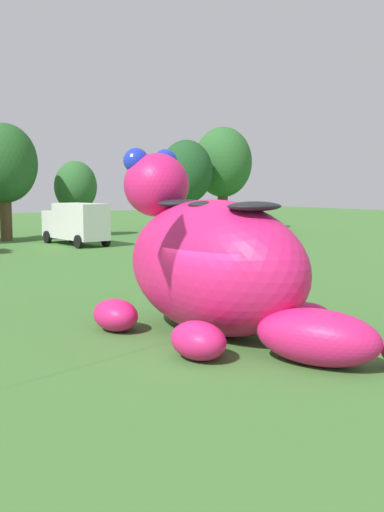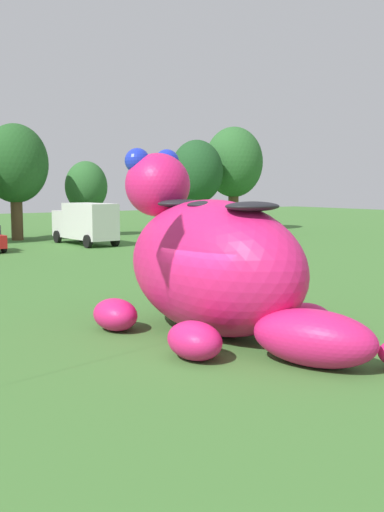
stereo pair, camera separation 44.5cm
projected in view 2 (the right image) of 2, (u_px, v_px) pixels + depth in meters
ground_plane at (209, 346)px, 15.41m from camera, size 160.00×160.00×0.00m
giant_inflatable_creature at (213, 265)px, 16.59m from camera, size 5.35×10.20×5.29m
box_truck at (85, 222)px, 42.33m from camera, size 2.67×6.51×2.95m
tree_centre_right at (15, 164)px, 45.36m from camera, size 5.00×5.00×8.87m
tree_mid_right at (86, 187)px, 49.46m from camera, size 3.51×3.51×6.22m
tree_right at (197, 172)px, 52.19m from camera, size 4.61×4.61×8.18m
tree_far_right at (234, 163)px, 55.90m from camera, size 5.45×5.45×9.67m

